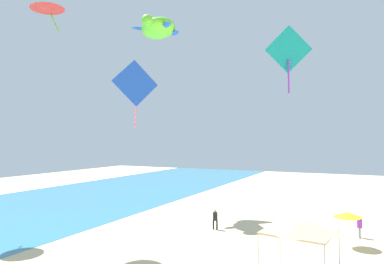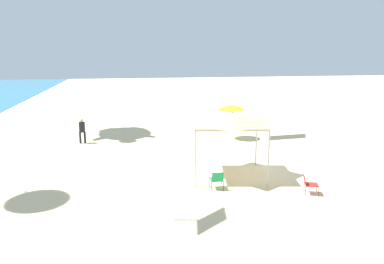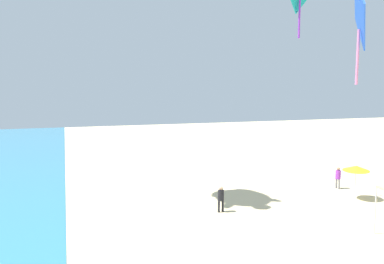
{
  "view_description": "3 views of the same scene",
  "coord_description": "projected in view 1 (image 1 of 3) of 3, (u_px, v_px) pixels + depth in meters",
  "views": [
    {
      "loc": [
        -18.03,
        -0.91,
        7.02
      ],
      "look_at": [
        -0.69,
        7.56,
        7.53
      ],
      "focal_mm": 31.7,
      "sensor_mm": 36.0,
      "label": 1
    },
    {
      "loc": [
        -16.91,
        6.1,
        5.88
      ],
      "look_at": [
        0.46,
        3.34,
        1.97
      ],
      "focal_mm": 35.3,
      "sensor_mm": 36.0,
      "label": 2
    },
    {
      "loc": [
        -14.67,
        18.07,
        7.67
      ],
      "look_at": [
        -0.69,
        13.6,
        5.92
      ],
      "focal_mm": 37.27,
      "sensor_mm": 36.0,
      "label": 3
    }
  ],
  "objects": [
    {
      "name": "beach_umbrella",
      "position": [
        347.0,
        215.0,
        22.43
      ],
      "size": [
        1.75,
        1.74,
        2.37
      ],
      "color": "silver",
      "rests_on": "ground"
    },
    {
      "name": "canopy_tent",
      "position": [
        299.0,
        227.0,
        16.9
      ],
      "size": [
        3.52,
        3.62,
        3.03
      ],
      "rotation": [
        0.0,
        0.0,
        -0.15
      ],
      "color": "#B7B7BC",
      "rests_on": "ground"
    },
    {
      "name": "kite_turtle_lime",
      "position": [
        158.0,
        28.0,
        34.44
      ],
      "size": [
        5.19,
        4.61,
        2.42
      ],
      "rotation": [
        0.0,
        0.0,
        3.21
      ],
      "color": "#66D82D"
    },
    {
      "name": "kite_delta_red",
      "position": [
        47.0,
        6.0,
        24.81
      ],
      "size": [
        3.15,
        3.16,
        1.93
      ],
      "rotation": [
        0.0,
        0.0,
        3.5
      ],
      "color": "red"
    },
    {
      "name": "kite_diamond_blue",
      "position": [
        135.0,
        86.0,
        17.06
      ],
      "size": [
        2.05,
        1.42,
        3.5
      ],
      "rotation": [
        0.0,
        0.0,
        5.53
      ],
      "color": "blue"
    },
    {
      "name": "person_by_tent",
      "position": [
        215.0,
        218.0,
        26.85
      ],
      "size": [
        0.38,
        0.42,
        1.59
      ],
      "rotation": [
        0.0,
        0.0,
        1.78
      ],
      "color": "black",
      "rests_on": "ground"
    },
    {
      "name": "kite_diamond_teal",
      "position": [
        288.0,
        52.0,
        25.53
      ],
      "size": [
        1.55,
        3.28,
        5.1
      ],
      "rotation": [
        0.0,
        0.0,
        1.84
      ],
      "color": "teal"
    },
    {
      "name": "person_watching_sky",
      "position": [
        359.0,
        225.0,
        24.51
      ],
      "size": [
        0.43,
        0.38,
        1.61
      ],
      "rotation": [
        0.0,
        0.0,
        0.07
      ],
      "color": "slate",
      "rests_on": "ground"
    }
  ]
}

